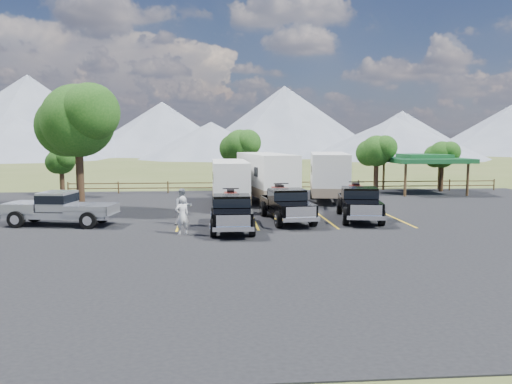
{
  "coord_description": "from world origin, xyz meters",
  "views": [
    {
      "loc": [
        -4.08,
        -22.72,
        4.56
      ],
      "look_at": [
        -1.88,
        4.34,
        1.6
      ],
      "focal_mm": 35.0,
      "sensor_mm": 36.0,
      "label": 1
    }
  ],
  "objects": [
    {
      "name": "pavilion",
      "position": [
        13.0,
        17.0,
        2.79
      ],
      "size": [
        6.2,
        6.2,
        3.22
      ],
      "color": "#513B22",
      "rests_on": "ground"
    },
    {
      "name": "stall_lines",
      "position": [
        0.0,
        4.0,
        0.04
      ],
      "size": [
        12.12,
        5.5,
        0.01
      ],
      "color": "gold",
      "rests_on": "asphalt_lot"
    },
    {
      "name": "trailer_center",
      "position": [
        -0.51,
        12.32,
        1.82
      ],
      "size": [
        3.87,
        9.83,
        3.4
      ],
      "rotation": [
        0.0,
        0.0,
        0.17
      ],
      "color": "silver",
      "rests_on": "asphalt_lot"
    },
    {
      "name": "rig_left",
      "position": [
        -3.31,
        1.75,
        0.97
      ],
      "size": [
        2.07,
        5.8,
        1.93
      ],
      "rotation": [
        0.0,
        0.0,
        -0.0
      ],
      "color": "black",
      "rests_on": "asphalt_lot"
    },
    {
      "name": "asphalt_lot",
      "position": [
        0.0,
        3.0,
        0.02
      ],
      "size": [
        44.0,
        34.0,
        0.04
      ],
      "primitive_type": "cube",
      "color": "black",
      "rests_on": "ground"
    },
    {
      "name": "tree_big_nw",
      "position": [
        -12.55,
        9.03,
        5.6
      ],
      "size": [
        5.54,
        5.18,
        7.84
      ],
      "color": "black",
      "rests_on": "ground"
    },
    {
      "name": "tree_ne_a",
      "position": [
        8.97,
        17.01,
        3.48
      ],
      "size": [
        3.11,
        2.92,
        4.76
      ],
      "color": "black",
      "rests_on": "ground"
    },
    {
      "name": "tree_ne_b",
      "position": [
        14.98,
        18.01,
        3.13
      ],
      "size": [
        2.77,
        2.59,
        4.27
      ],
      "color": "black",
      "rests_on": "ground"
    },
    {
      "name": "trailer_right",
      "position": [
        4.14,
        12.94,
        1.82
      ],
      "size": [
        3.88,
        9.86,
        3.41
      ],
      "rotation": [
        0.0,
        0.0,
        -0.17
      ],
      "color": "silver",
      "rests_on": "asphalt_lot"
    },
    {
      "name": "person_a",
      "position": [
        -5.66,
        0.53,
        0.95
      ],
      "size": [
        0.79,
        0.69,
        1.82
      ],
      "primitive_type": "imported",
      "rotation": [
        0.0,
        0.0,
        3.61
      ],
      "color": "silver",
      "rests_on": "asphalt_lot"
    },
    {
      "name": "rig_center",
      "position": [
        -0.26,
        4.02,
        0.99
      ],
      "size": [
        2.58,
        6.06,
        1.97
      ],
      "rotation": [
        0.0,
        0.0,
        0.11
      ],
      "color": "black",
      "rests_on": "asphalt_lot"
    },
    {
      "name": "pickup_silver",
      "position": [
        -12.1,
        3.54,
        0.95
      ],
      "size": [
        6.08,
        2.79,
        1.76
      ],
      "rotation": [
        0.0,
        0.0,
        -1.73
      ],
      "color": "#999BA1",
      "rests_on": "asphalt_lot"
    },
    {
      "name": "ground",
      "position": [
        0.0,
        0.0,
        0.0
      ],
      "size": [
        320.0,
        320.0,
        0.0
      ],
      "primitive_type": "plane",
      "color": "#465524",
      "rests_on": "ground"
    },
    {
      "name": "trailer_left",
      "position": [
        -3.15,
        10.1,
        1.61
      ],
      "size": [
        2.34,
        8.61,
        3.0
      ],
      "rotation": [
        0.0,
        0.0,
        0.02
      ],
      "color": "silver",
      "rests_on": "asphalt_lot"
    },
    {
      "name": "rail_fence",
      "position": [
        2.0,
        18.5,
        0.61
      ],
      "size": [
        36.12,
        0.12,
        1.0
      ],
      "color": "#513B22",
      "rests_on": "ground"
    },
    {
      "name": "tree_nw_small",
      "position": [
        -16.02,
        17.01,
        2.78
      ],
      "size": [
        2.59,
        2.43,
        3.85
      ],
      "color": "black",
      "rests_on": "ground"
    },
    {
      "name": "person_b",
      "position": [
        -5.78,
        3.1,
        0.99
      ],
      "size": [
        1.0,
        0.81,
        1.91
      ],
      "primitive_type": "imported",
      "rotation": [
        0.0,
        0.0,
        0.1
      ],
      "color": "slate",
      "rests_on": "asphalt_lot"
    },
    {
      "name": "rig_right",
      "position": [
        3.86,
        4.25,
        1.01
      ],
      "size": [
        2.87,
        6.25,
        2.01
      ],
      "rotation": [
        0.0,
        0.0,
        -0.16
      ],
      "color": "black",
      "rests_on": "asphalt_lot"
    },
    {
      "name": "tree_north",
      "position": [
        -2.03,
        19.02,
        3.83
      ],
      "size": [
        3.46,
        3.24,
        5.25
      ],
      "color": "black",
      "rests_on": "ground"
    },
    {
      "name": "mountain_range",
      "position": [
        -7.63,
        105.98,
        7.87
      ],
      "size": [
        209.0,
        71.0,
        20.0
      ],
      "color": "slate",
      "rests_on": "ground"
    }
  ]
}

